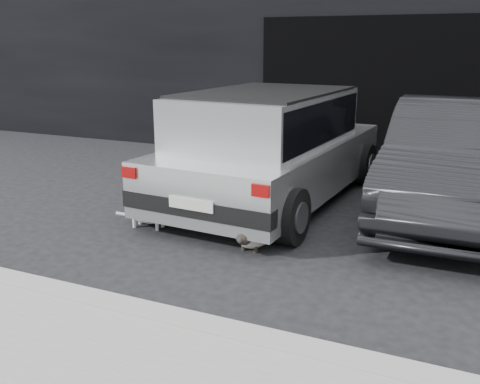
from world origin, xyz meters
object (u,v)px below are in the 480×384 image
at_px(cat_siamese, 255,236).
at_px(cat_white, 151,213).
at_px(second_car, 456,159).
at_px(silver_hatchback, 270,142).

height_order(cat_siamese, cat_white, cat_white).
bearing_deg(cat_siamese, second_car, -125.38).
bearing_deg(second_car, silver_hatchback, -170.09).
xyz_separation_m(cat_siamese, cat_white, (-1.39, 0.10, 0.04)).
xyz_separation_m(silver_hatchback, cat_siamese, (0.50, -1.71, -0.70)).
distance_m(silver_hatchback, cat_siamese, 1.92).
height_order(second_car, cat_siamese, second_car).
relative_size(silver_hatchback, cat_siamese, 4.89).
xyz_separation_m(second_car, cat_siamese, (-1.85, -2.15, -0.59)).
height_order(second_car, cat_white, second_car).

